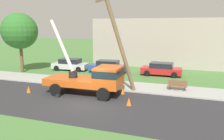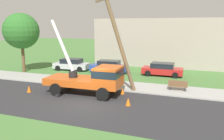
# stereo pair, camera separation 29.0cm
# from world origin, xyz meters

# --- Properties ---
(ground_plane) EXTENTS (120.00, 120.00, 0.00)m
(ground_plane) POSITION_xyz_m (0.00, 12.00, 0.00)
(ground_plane) COLOR #477538
(road_asphalt) EXTENTS (80.00, 7.34, 0.01)m
(road_asphalt) POSITION_xyz_m (0.00, 0.00, 0.00)
(road_asphalt) COLOR #2B2B2D
(road_asphalt) RESTS_ON ground
(sidewalk_strip) EXTENTS (80.00, 3.28, 0.10)m
(sidewalk_strip) POSITION_xyz_m (0.00, 5.31, 0.05)
(sidewalk_strip) COLOR #9E9E99
(sidewalk_strip) RESTS_ON ground
(utility_truck) EXTENTS (6.83, 3.21, 5.98)m
(utility_truck) POSITION_xyz_m (-0.37, 2.11, 1.41)
(utility_truck) COLOR #C65119
(utility_truck) RESTS_ON ground
(leaning_utility_pole) EXTENTS (3.25, 1.38, 8.69)m
(leaning_utility_pole) POSITION_xyz_m (1.23, 3.61, 4.46)
(leaning_utility_pole) COLOR brown
(leaning_utility_pole) RESTS_ON ground
(traffic_cone_ahead) EXTENTS (0.36, 0.36, 0.56)m
(traffic_cone_ahead) POSITION_xyz_m (2.98, 0.57, 0.28)
(traffic_cone_ahead) COLOR orange
(traffic_cone_ahead) RESTS_ON ground
(traffic_cone_behind) EXTENTS (0.36, 0.36, 0.56)m
(traffic_cone_behind) POSITION_xyz_m (-5.69, 0.86, 0.28)
(traffic_cone_behind) COLOR orange
(traffic_cone_behind) RESTS_ON ground
(traffic_cone_curbside) EXTENTS (0.36, 0.36, 0.56)m
(traffic_cone_curbside) POSITION_xyz_m (1.79, 3.04, 0.28)
(traffic_cone_curbside) COLOR orange
(traffic_cone_curbside) RESTS_ON ground
(parked_sedan_silver) EXTENTS (4.53, 2.24, 1.42)m
(parked_sedan_silver) POSITION_xyz_m (-7.22, 10.63, 0.71)
(parked_sedan_silver) COLOR #B7B7BF
(parked_sedan_silver) RESTS_ON ground
(parked_sedan_blue) EXTENTS (4.52, 2.22, 1.42)m
(parked_sedan_blue) POSITION_xyz_m (-2.32, 10.86, 0.71)
(parked_sedan_blue) COLOR #263F99
(parked_sedan_blue) RESTS_ON ground
(parked_sedan_red) EXTENTS (4.40, 2.03, 1.42)m
(parked_sedan_red) POSITION_xyz_m (3.90, 11.18, 0.71)
(parked_sedan_red) COLOR #B21E1E
(parked_sedan_red) RESTS_ON ground
(park_bench) EXTENTS (1.60, 0.45, 0.90)m
(park_bench) POSITION_xyz_m (5.96, 5.37, 0.46)
(park_bench) COLOR brown
(park_bench) RESTS_ON ground
(roadside_tree_near) EXTENTS (4.14, 4.14, 6.93)m
(roadside_tree_near) POSITION_xyz_m (-12.02, 7.64, 4.83)
(roadside_tree_near) COLOR brown
(roadside_tree_near) RESTS_ON ground
(lowrise_building_backdrop) EXTENTS (18.00, 6.00, 6.40)m
(lowrise_building_backdrop) POSITION_xyz_m (2.69, 18.61, 3.20)
(lowrise_building_backdrop) COLOR #A5998C
(lowrise_building_backdrop) RESTS_ON ground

